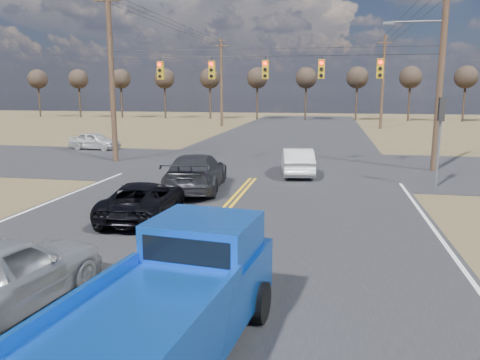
% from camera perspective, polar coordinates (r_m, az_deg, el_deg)
% --- Properties ---
extents(ground, '(160.00, 160.00, 0.00)m').
position_cam_1_polar(ground, '(9.59, -12.68, -15.41)').
color(ground, brown).
rests_on(ground, ground).
extents(road_main, '(14.00, 120.00, 0.02)m').
position_cam_1_polar(road_main, '(18.68, -0.41, -2.11)').
color(road_main, '#28282B').
rests_on(road_main, ground).
extents(road_cross, '(120.00, 12.00, 0.02)m').
position_cam_1_polar(road_cross, '(26.42, 3.00, 1.73)').
color(road_cross, '#28282B').
rests_on(road_cross, ground).
extents(signal_gantry, '(19.60, 4.83, 10.00)m').
position_cam_1_polar(signal_gantry, '(25.82, 4.17, 12.78)').
color(signal_gantry, '#473323').
rests_on(signal_gantry, ground).
extents(utility_poles, '(19.60, 58.32, 10.00)m').
position_cam_1_polar(utility_poles, '(25.12, 2.80, 13.23)').
color(utility_poles, '#473323').
rests_on(utility_poles, ground).
extents(treeline, '(87.00, 117.80, 7.40)m').
position_cam_1_polar(treeline, '(35.02, 5.19, 13.32)').
color(treeline, '#33261C').
rests_on(treeline, ground).
extents(pickup_truck, '(2.61, 5.51, 2.00)m').
position_cam_1_polar(pickup_truck, '(7.60, -7.83, -14.46)').
color(pickup_truck, black).
rests_on(pickup_truck, ground).
extents(black_suv, '(2.48, 4.64, 1.24)m').
position_cam_1_polar(black_suv, '(15.85, -11.67, -2.41)').
color(black_suv, black).
rests_on(black_suv, ground).
extents(white_car_queue, '(2.01, 4.34, 1.38)m').
position_cam_1_polar(white_car_queue, '(23.61, 7.00, 2.26)').
color(white_car_queue, silver).
rests_on(white_car_queue, ground).
extents(dgrey_car_queue, '(2.76, 5.57, 1.56)m').
position_cam_1_polar(dgrey_car_queue, '(19.96, -5.36, 0.97)').
color(dgrey_car_queue, '#2E2E33').
rests_on(dgrey_car_queue, ground).
extents(cross_car_west, '(1.92, 3.85, 1.26)m').
position_cam_1_polar(cross_car_west, '(35.19, -17.29, 4.59)').
color(cross_car_west, silver).
rests_on(cross_car_west, ground).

